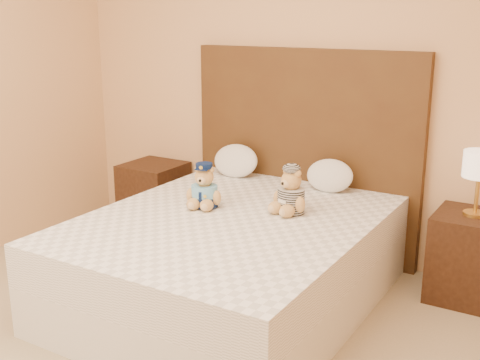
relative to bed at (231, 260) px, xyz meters
name	(u,v)px	position (x,y,z in m)	size (l,w,h in m)	color
bed	(231,260)	(0.00, 0.00, 0.00)	(1.60, 2.00, 0.55)	white
headboard	(304,153)	(0.00, 1.01, 0.47)	(1.75, 0.08, 1.50)	#4A3016
nightstand_left	(154,196)	(-1.25, 0.80, 0.00)	(0.45, 0.45, 0.55)	#3B2213
nightstand_right	(470,257)	(1.25, 0.80, 0.00)	(0.45, 0.45, 0.55)	#3B2213
lamp	(480,168)	(1.25, 0.80, 0.57)	(0.20, 0.20, 0.40)	gold
teddy_police	(204,185)	(-0.25, 0.09, 0.42)	(0.24, 0.23, 0.28)	#B98048
teddy_prisoner	(291,190)	(0.27, 0.27, 0.42)	(0.26, 0.24, 0.29)	#B98048
pillow_left	(236,159)	(-0.48, 0.83, 0.40)	(0.37, 0.24, 0.26)	white
pillow_right	(330,174)	(0.28, 0.83, 0.39)	(0.34, 0.22, 0.24)	white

